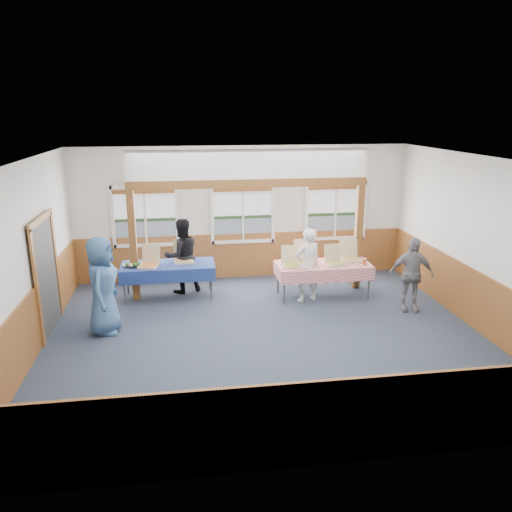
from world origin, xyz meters
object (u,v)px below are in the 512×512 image
at_px(table_left, 168,266).
at_px(woman_black, 182,256).
at_px(table_right, 323,266).
at_px(person_grey, 411,274).
at_px(woman_white, 308,265).
at_px(man_blue, 102,285).

relative_size(table_left, woman_black, 1.29).
bearing_deg(table_right, person_grey, -34.39).
relative_size(table_left, woman_white, 1.35).
distance_m(table_right, woman_black, 3.16).
height_order(table_left, woman_white, woman_white).
bearing_deg(man_blue, woman_black, -29.96).
relative_size(table_right, woman_white, 1.27).
xyz_separation_m(woman_black, man_blue, (-1.44, -1.98, 0.07)).
bearing_deg(table_right, woman_black, 165.36).
height_order(woman_white, man_blue, man_blue).
xyz_separation_m(table_left, table_right, (3.37, -0.45, 0.00)).
distance_m(woman_black, person_grey, 4.95).
height_order(table_right, person_grey, person_grey).
relative_size(woman_white, woman_black, 0.96).
bearing_deg(man_blue, table_right, -68.82).
bearing_deg(man_blue, table_left, -28.02).
xyz_separation_m(woman_white, person_grey, (1.96, -0.81, -0.04)).
distance_m(woman_black, man_blue, 2.45).
bearing_deg(woman_white, man_blue, -1.96).
bearing_deg(table_right, man_blue, -165.43).
bearing_deg(person_grey, woman_black, 169.02).
xyz_separation_m(table_left, man_blue, (-1.13, -1.67, 0.21)).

